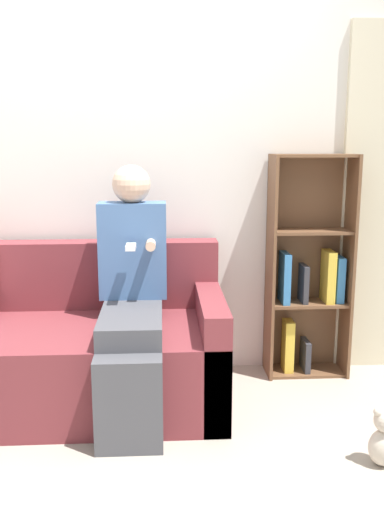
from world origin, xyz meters
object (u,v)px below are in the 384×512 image
Objects in this scene: adult_seated at (131,289)px; teddy_bear at (384,438)px; couch at (61,352)px; bookshelf at (308,275)px.

teddy_bear is (1.12, -0.60, -0.53)m from adult_seated.
adult_seated is (0.39, -0.10, 0.37)m from couch.
bookshelf is (1.04, 0.43, -0.04)m from adult_seated.
couch is at bearing -166.96° from bookshelf.
teddy_bear is at bearing -28.34° from adult_seated.
bookshelf is 4.86× the size of teddy_bear.
couch is at bearing 166.43° from adult_seated.
adult_seated reaches higher than teddy_bear.
adult_seated is at bearing -13.57° from couch.
couch is 6.38× the size of teddy_bear.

